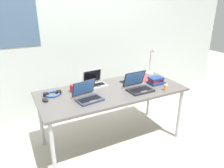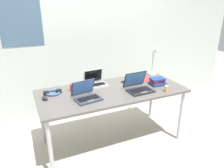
# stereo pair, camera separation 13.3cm
# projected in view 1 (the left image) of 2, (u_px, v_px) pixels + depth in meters

# --- Properties ---
(ground_plane) EXTENTS (12.00, 12.00, 0.00)m
(ground_plane) POSITION_uv_depth(u_px,v_px,m) (112.00, 140.00, 2.89)
(ground_plane) COLOR #B7AD9E
(wall_back) EXTENTS (6.00, 0.13, 2.60)m
(wall_back) POSITION_uv_depth(u_px,v_px,m) (80.00, 33.00, 3.33)
(wall_back) COLOR #B2BCB7
(wall_back) RESTS_ON ground_plane
(desk) EXTENTS (1.80, 0.80, 0.74)m
(desk) POSITION_uv_depth(u_px,v_px,m) (112.00, 94.00, 2.65)
(desk) COLOR #595451
(desk) RESTS_ON ground_plane
(desk_lamp) EXTENTS (0.12, 0.18, 0.40)m
(desk_lamp) POSITION_uv_depth(u_px,v_px,m) (152.00, 61.00, 3.12)
(desk_lamp) COLOR silver
(desk_lamp) RESTS_ON desk
(laptop_far_corner) EXTENTS (0.31, 0.29, 0.22)m
(laptop_far_corner) POSITION_uv_depth(u_px,v_px,m) (138.00, 87.00, 2.61)
(laptop_far_corner) COLOR #232326
(laptop_far_corner) RESTS_ON desk
(laptop_back_right) EXTENTS (0.31, 0.30, 0.20)m
(laptop_back_right) POSITION_uv_depth(u_px,v_px,m) (88.00, 96.00, 2.36)
(laptop_back_right) COLOR #33384C
(laptop_back_right) RESTS_ON desk
(laptop_by_keyboard) EXTENTS (0.28, 0.24, 0.20)m
(laptop_by_keyboard) POSITION_uv_depth(u_px,v_px,m) (95.00, 83.00, 2.75)
(laptop_by_keyboard) COLOR #B7BABC
(laptop_by_keyboard) RESTS_ON desk
(computer_mouse) EXTENTS (0.08, 0.11, 0.03)m
(computer_mouse) POSITION_uv_depth(u_px,v_px,m) (45.00, 100.00, 2.32)
(computer_mouse) COLOR black
(computer_mouse) RESTS_ON desk
(cell_phone) EXTENTS (0.08, 0.14, 0.01)m
(cell_phone) POSITION_uv_depth(u_px,v_px,m) (124.00, 82.00, 2.85)
(cell_phone) COLOR black
(cell_phone) RESTS_ON desk
(headphones) EXTENTS (0.21, 0.18, 0.04)m
(headphones) POSITION_uv_depth(u_px,v_px,m) (52.00, 94.00, 2.48)
(headphones) COLOR #335999
(headphones) RESTS_ON desk
(pill_bottle) EXTENTS (0.04, 0.04, 0.08)m
(pill_bottle) POSITION_uv_depth(u_px,v_px,m) (166.00, 87.00, 2.60)
(pill_bottle) COLOR gold
(pill_bottle) RESTS_ON desk
(book_stack) EXTENTS (0.21, 0.15, 0.09)m
(book_stack) POSITION_uv_depth(u_px,v_px,m) (156.00, 81.00, 2.81)
(book_stack) COLOR navy
(book_stack) RESTS_ON desk
(paper_folder_by_keyboard) EXTENTS (0.32, 0.37, 0.01)m
(paper_folder_by_keyboard) POSITION_uv_depth(u_px,v_px,m) (140.00, 78.00, 3.04)
(paper_folder_by_keyboard) COLOR red
(paper_folder_by_keyboard) RESTS_ON desk
(coffee_mug) EXTENTS (0.11, 0.08, 0.09)m
(coffee_mug) POSITION_uv_depth(u_px,v_px,m) (73.00, 88.00, 2.56)
(coffee_mug) COLOR #B21E23
(coffee_mug) RESTS_ON desk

